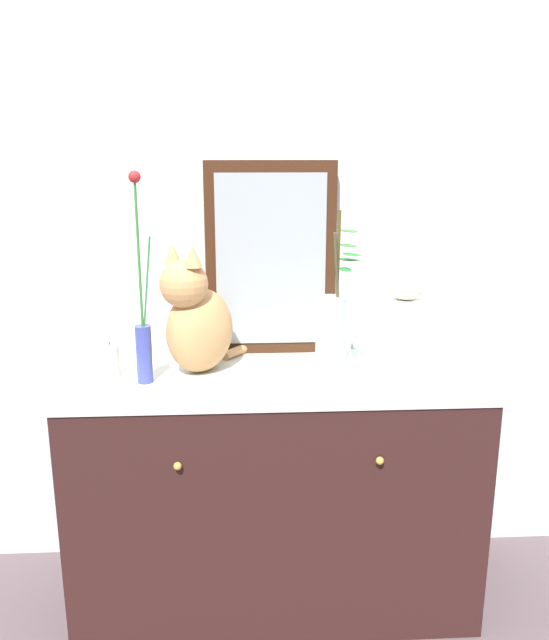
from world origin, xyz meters
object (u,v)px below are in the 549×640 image
object	(u,v)px
vase_glass_clear	(331,329)
jar_lidded_porcelain	(403,331)
mirror_leaning	(270,260)
sideboard	(275,489)
vase_slim_green	(143,333)
candle_pillar	(111,361)
bowl_porcelain	(329,377)
cat_sitting	(197,319)

from	to	relation	value
vase_glass_clear	jar_lidded_porcelain	xyz separation A→B (m)	(0.23, 0.04, -0.02)
mirror_leaning	vase_glass_clear	xyz separation A→B (m)	(0.17, -0.34, -0.15)
sideboard	mirror_leaning	bearing A→B (deg)	90.80
mirror_leaning	vase_slim_green	distance (m)	0.52
sideboard	vase_glass_clear	world-z (taller)	vase_glass_clear
vase_slim_green	candle_pillar	bearing A→B (deg)	154.21
mirror_leaning	sideboard	bearing A→B (deg)	-89.20
bowl_porcelain	vase_glass_clear	xyz separation A→B (m)	(0.00, -0.00, 0.15)
cat_sitting	vase_slim_green	xyz separation A→B (m)	(-0.16, -0.09, -0.02)
sideboard	vase_glass_clear	bearing A→B (deg)	-33.25
vase_slim_green	candle_pillar	size ratio (longest dim) A/B	5.58
bowl_porcelain	candle_pillar	bearing A→B (deg)	170.57
jar_lidded_porcelain	mirror_leaning	bearing A→B (deg)	143.57
sideboard	candle_pillar	bearing A→B (deg)	179.34
mirror_leaning	jar_lidded_porcelain	size ratio (longest dim) A/B	1.95
mirror_leaning	jar_lidded_porcelain	world-z (taller)	mirror_leaning
vase_slim_green	candle_pillar	distance (m)	0.17
jar_lidded_porcelain	candle_pillar	bearing A→B (deg)	175.68
jar_lidded_porcelain	candle_pillar	world-z (taller)	jar_lidded_porcelain
jar_lidded_porcelain	candle_pillar	size ratio (longest dim) A/B	2.97
mirror_leaning	vase_slim_green	xyz separation A→B (m)	(-0.40, -0.28, -0.17)
sideboard	candle_pillar	xyz separation A→B (m)	(-0.52, 0.01, 0.46)
vase_slim_green	jar_lidded_porcelain	xyz separation A→B (m)	(0.80, -0.01, -0.00)
vase_slim_green	bowl_porcelain	world-z (taller)	vase_slim_green
vase_slim_green	sideboard	bearing A→B (deg)	6.93
sideboard	jar_lidded_porcelain	world-z (taller)	jar_lidded_porcelain
mirror_leaning	jar_lidded_porcelain	bearing A→B (deg)	-36.43
sideboard	cat_sitting	bearing A→B (deg)	171.11
cat_sitting	sideboard	bearing A→B (deg)	-8.89
bowl_porcelain	jar_lidded_porcelain	size ratio (longest dim) A/B	0.62
bowl_porcelain	vase_glass_clear	bearing A→B (deg)	-17.00
vase_glass_clear	jar_lidded_porcelain	distance (m)	0.24
sideboard	jar_lidded_porcelain	distance (m)	0.69
sideboard	cat_sitting	world-z (taller)	cat_sitting
sideboard	bowl_porcelain	bearing A→B (deg)	-33.45
bowl_porcelain	candle_pillar	world-z (taller)	candle_pillar
mirror_leaning	candle_pillar	size ratio (longest dim) A/B	5.79
sideboard	vase_glass_clear	size ratio (longest dim) A/B	2.75
vase_slim_green	jar_lidded_porcelain	size ratio (longest dim) A/B	1.88
cat_sitting	candle_pillar	distance (m)	0.30
vase_slim_green	jar_lidded_porcelain	distance (m)	0.80
vase_glass_clear	candle_pillar	world-z (taller)	vase_glass_clear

